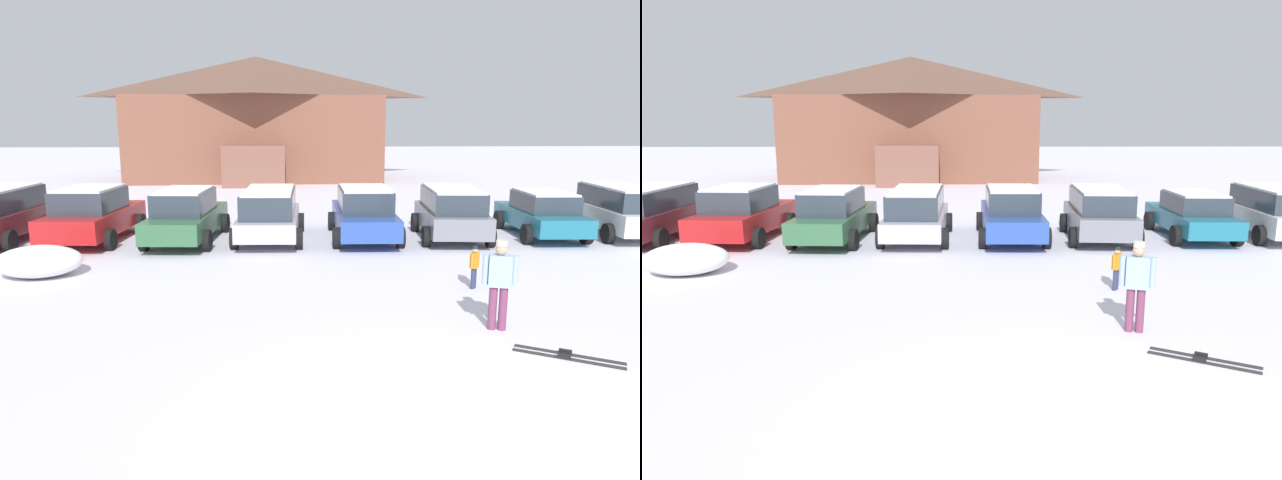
% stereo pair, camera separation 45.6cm
% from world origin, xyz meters
% --- Properties ---
extents(ground, '(160.00, 160.00, 0.00)m').
position_xyz_m(ground, '(0.00, 0.00, 0.00)').
color(ground, silver).
extents(ski_lodge, '(16.43, 10.94, 7.85)m').
position_xyz_m(ski_lodge, '(-4.20, 32.25, 3.98)').
color(ski_lodge, brown).
rests_on(ski_lodge, ground).
extents(parked_red_sedan, '(2.44, 4.64, 1.73)m').
position_xyz_m(parked_red_sedan, '(-8.26, 11.83, 0.87)').
color(parked_red_sedan, red).
rests_on(parked_red_sedan, ground).
extents(parked_green_coupe, '(2.33, 4.87, 1.68)m').
position_xyz_m(parked_green_coupe, '(-5.30, 11.61, 0.84)').
color(parked_green_coupe, '#346640').
rests_on(parked_green_coupe, ground).
extents(parked_silver_wagon, '(2.28, 4.60, 1.65)m').
position_xyz_m(parked_silver_wagon, '(-2.69, 11.69, 0.89)').
color(parked_silver_wagon, '#BAB8C7').
rests_on(parked_silver_wagon, ground).
extents(parked_blue_hatchback, '(2.23, 4.81, 1.70)m').
position_xyz_m(parked_blue_hatchback, '(0.34, 11.71, 0.85)').
color(parked_blue_hatchback, '#2C4EA6').
rests_on(parked_blue_hatchback, ground).
extents(parked_grey_wagon, '(2.39, 4.18, 1.67)m').
position_xyz_m(parked_grey_wagon, '(3.15, 11.55, 0.90)').
color(parked_grey_wagon, gray).
rests_on(parked_grey_wagon, ground).
extents(parked_teal_hatchback, '(2.19, 4.38, 1.52)m').
position_xyz_m(parked_teal_hatchback, '(6.25, 11.82, 0.78)').
color(parked_teal_hatchback, '#1F6F87').
rests_on(parked_teal_hatchback, ground).
extents(parked_white_suv, '(2.42, 4.55, 1.67)m').
position_xyz_m(parked_white_suv, '(8.93, 11.82, 0.90)').
color(parked_white_suv, silver).
rests_on(parked_white_suv, ground).
extents(skier_adult_in_blue_parka, '(0.60, 0.34, 1.67)m').
position_xyz_m(skier_adult_in_blue_parka, '(1.74, 3.39, 0.94)').
color(skier_adult_in_blue_parka, '#79395A').
rests_on(skier_adult_in_blue_parka, ground).
extents(skier_child_in_orange_jacket, '(0.26, 0.30, 0.99)m').
position_xyz_m(skier_child_in_orange_jacket, '(2.13, 6.00, 0.56)').
color(skier_child_in_orange_jacket, navy).
rests_on(skier_child_in_orange_jacket, ground).
extents(pair_of_skis, '(1.60, 1.10, 0.08)m').
position_xyz_m(pair_of_skis, '(2.44, 2.10, 0.02)').
color(pair_of_skis, '#2B2726').
rests_on(pair_of_skis, ground).
extents(plowed_snow_pile, '(2.08, 1.66, 0.75)m').
position_xyz_m(plowed_snow_pile, '(-8.21, 7.60, 0.38)').
color(plowed_snow_pile, white).
rests_on(plowed_snow_pile, ground).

